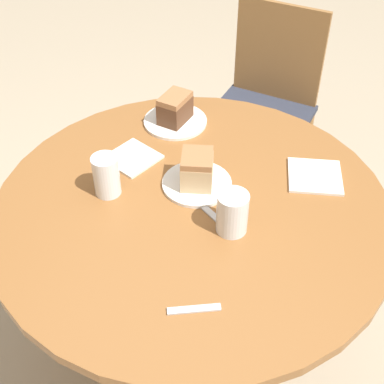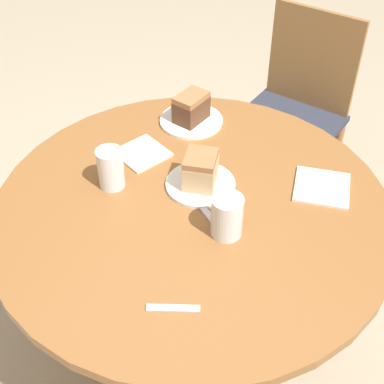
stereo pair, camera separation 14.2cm
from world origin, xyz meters
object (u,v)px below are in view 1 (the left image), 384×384
Objects in this scene: plate_far at (175,121)px; glass_lemonade at (232,214)px; glass_water at (106,177)px; cake_slice_near at (197,169)px; chair at (262,109)px; cake_slice_far at (175,108)px; plate_near at (197,184)px.

plate_far is 1.78× the size of glass_lemonade.
glass_water is (-0.36, 0.02, 0.00)m from glass_lemonade.
plate_far is 1.72× the size of cake_slice_near.
chair is 0.72m from plate_far.
chair is 0.74m from cake_slice_far.
plate_near is 0.32m from cake_slice_far.
chair is 0.96m from cake_slice_near.
glass_water is (-0.20, -1.01, 0.35)m from chair.
cake_slice_far is (-0.17, 0.27, 0.05)m from plate_near.
glass_water reaches higher than glass_lemonade.
plate_far is 0.38m from glass_water.
glass_lemonade is 0.36m from glass_water.
glass_lemonade reaches higher than plate_near.
cake_slice_far is at bearing 122.62° from plate_near.
plate_near is at bearing 137.07° from glass_lemonade.
cake_slice_far is 1.04× the size of glass_lemonade.
plate_far is at bearing 82.51° from glass_water.
chair is 1.09m from glass_water.
glass_lemonade reaches higher than plate_far.
cake_slice_near is 1.00× the size of cake_slice_far.
cake_slice_far reaches higher than plate_far.
chair is 7.45× the size of glass_water.
chair is 4.53× the size of plate_near.
chair reaches higher than glass_lemonade.
cake_slice_near is 0.19m from glass_lemonade.
glass_lemonade reaches higher than cake_slice_far.
glass_lemonade is at bearing -51.90° from plate_far.
glass_water reaches higher than plate_near.
cake_slice_near is at bearing -75.96° from plate_near.
plate_far is at bearing 122.62° from cake_slice_near.
chair is at bearing 98.73° from glass_lemonade.
plate_far is (-0.15, -0.63, 0.30)m from chair.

